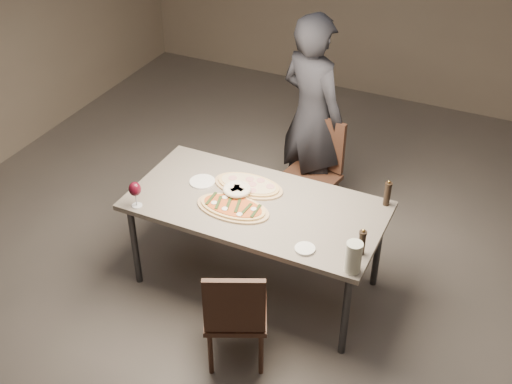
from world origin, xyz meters
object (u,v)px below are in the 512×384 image
at_px(bread_basket, 237,191).
at_px(carafe, 353,257).
at_px(chair_near, 235,313).
at_px(diner, 312,117).
at_px(pepper_mill_left, 387,193).
at_px(zucchini_pizza, 233,207).
at_px(dining_table, 256,210).
at_px(chair_far, 313,166).
at_px(ham_pizza, 248,185).

height_order(bread_basket, carafe, carafe).
height_order(chair_near, diner, diner).
height_order(pepper_mill_left, chair_near, pepper_mill_left).
height_order(pepper_mill_left, carafe, carafe).
bearing_deg(chair_near, zucchini_pizza, 92.99).
relative_size(dining_table, chair_far, 1.93).
relative_size(pepper_mill_left, chair_near, 0.24).
distance_m(zucchini_pizza, diner, 1.26).
bearing_deg(chair_far, pepper_mill_left, 153.87).
bearing_deg(dining_table, pepper_mill_left, 24.60).
height_order(dining_table, chair_far, chair_far).
xyz_separation_m(zucchini_pizza, pepper_mill_left, (0.95, 0.51, 0.08)).
relative_size(zucchini_pizza, ham_pizza, 1.01).
bearing_deg(dining_table, ham_pizza, 130.27).
distance_m(zucchini_pizza, bread_basket, 0.16).
relative_size(zucchini_pizza, carafe, 2.52).
bearing_deg(dining_table, chair_near, -74.20).
height_order(chair_far, diner, diner).
relative_size(zucchini_pizza, chair_far, 0.58).
xyz_separation_m(zucchini_pizza, ham_pizza, (-0.02, 0.29, -0.00)).
bearing_deg(diner, ham_pizza, 106.87).
relative_size(chair_far, diner, 0.53).
distance_m(dining_table, pepper_mill_left, 0.93).
relative_size(dining_table, bread_basket, 8.90).
bearing_deg(dining_table, bread_basket, 170.82).
relative_size(bread_basket, chair_near, 0.24).
bearing_deg(ham_pizza, zucchini_pizza, -78.43).
distance_m(ham_pizza, diner, 0.97).
bearing_deg(chair_far, ham_pizza, 86.05).
bearing_deg(chair_far, zucchini_pizza, 91.06).
distance_m(chair_far, diner, 0.41).
distance_m(chair_near, diner, 1.94).
height_order(zucchini_pizza, pepper_mill_left, pepper_mill_left).
distance_m(pepper_mill_left, chair_near, 1.35).
height_order(zucchini_pizza, carafe, carafe).
distance_m(bread_basket, chair_near, 0.93).
distance_m(zucchini_pizza, chair_far, 1.13).
relative_size(carafe, diner, 0.12).
bearing_deg(carafe, dining_table, 155.73).
bearing_deg(pepper_mill_left, chair_near, -118.33).
height_order(ham_pizza, pepper_mill_left, pepper_mill_left).
distance_m(dining_table, carafe, 0.93).
height_order(ham_pizza, diner, diner).
bearing_deg(chair_near, ham_pizza, 86.13).
height_order(carafe, chair_near, carafe).
distance_m(zucchini_pizza, chair_near, 0.77).
bearing_deg(carafe, bread_basket, 158.02).
distance_m(dining_table, diner, 1.13).
bearing_deg(carafe, diner, 119.61).
xyz_separation_m(chair_near, chair_far, (-0.14, 1.71, 0.05)).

